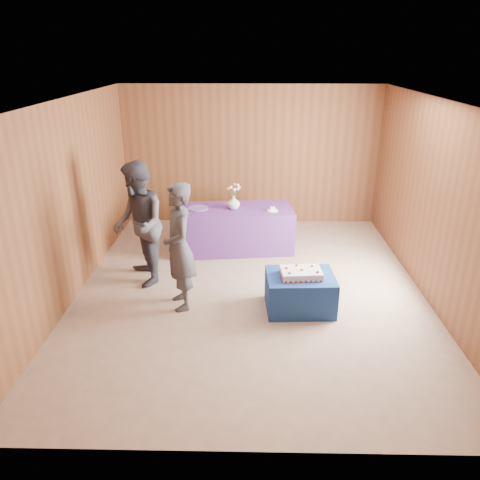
{
  "coord_description": "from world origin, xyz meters",
  "views": [
    {
      "loc": [
        -0.02,
        -6.11,
        3.3
      ],
      "look_at": [
        -0.15,
        0.1,
        0.75
      ],
      "focal_mm": 35.0,
      "sensor_mm": 36.0,
      "label": 1
    }
  ],
  "objects_px": {
    "guest_left": "(179,247)",
    "guest_right": "(139,224)",
    "cake_table": "(300,292)",
    "serving_table": "(234,229)",
    "vase": "(234,202)",
    "sheet_cake": "(301,273)"
  },
  "relations": [
    {
      "from": "guest_right",
      "to": "sheet_cake",
      "type": "bearing_deg",
      "value": 50.08
    },
    {
      "from": "cake_table",
      "to": "sheet_cake",
      "type": "height_order",
      "value": "sheet_cake"
    },
    {
      "from": "guest_right",
      "to": "serving_table",
      "type": "bearing_deg",
      "value": 112.68
    },
    {
      "from": "serving_table",
      "to": "guest_left",
      "type": "bearing_deg",
      "value": -114.64
    },
    {
      "from": "serving_table",
      "to": "guest_right",
      "type": "bearing_deg",
      "value": -142.49
    },
    {
      "from": "serving_table",
      "to": "cake_table",
      "type": "bearing_deg",
      "value": -71.36
    },
    {
      "from": "cake_table",
      "to": "serving_table",
      "type": "relative_size",
      "value": 0.45
    },
    {
      "from": "serving_table",
      "to": "sheet_cake",
      "type": "bearing_deg",
      "value": -71.65
    },
    {
      "from": "cake_table",
      "to": "vase",
      "type": "distance_m",
      "value": 2.34
    },
    {
      "from": "cake_table",
      "to": "sheet_cake",
      "type": "bearing_deg",
      "value": -93.94
    },
    {
      "from": "cake_table",
      "to": "guest_right",
      "type": "distance_m",
      "value": 2.52
    },
    {
      "from": "vase",
      "to": "guest_left",
      "type": "distance_m",
      "value": 2.1
    },
    {
      "from": "sheet_cake",
      "to": "guest_left",
      "type": "bearing_deg",
      "value": 172.47
    },
    {
      "from": "serving_table",
      "to": "guest_left",
      "type": "xyz_separation_m",
      "value": [
        -0.66,
        -2.0,
        0.5
      ]
    },
    {
      "from": "guest_left",
      "to": "serving_table",
      "type": "bearing_deg",
      "value": 142.62
    },
    {
      "from": "cake_table",
      "to": "guest_right",
      "type": "height_order",
      "value": "guest_right"
    },
    {
      "from": "vase",
      "to": "guest_right",
      "type": "distance_m",
      "value": 1.86
    },
    {
      "from": "guest_left",
      "to": "guest_right",
      "type": "bearing_deg",
      "value": -154.75
    },
    {
      "from": "sheet_cake",
      "to": "serving_table",
      "type": "bearing_deg",
      "value": 109.93
    },
    {
      "from": "cake_table",
      "to": "serving_table",
      "type": "bearing_deg",
      "value": 112.13
    },
    {
      "from": "cake_table",
      "to": "vase",
      "type": "height_order",
      "value": "vase"
    },
    {
      "from": "serving_table",
      "to": "vase",
      "type": "bearing_deg",
      "value": -140.86
    }
  ]
}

